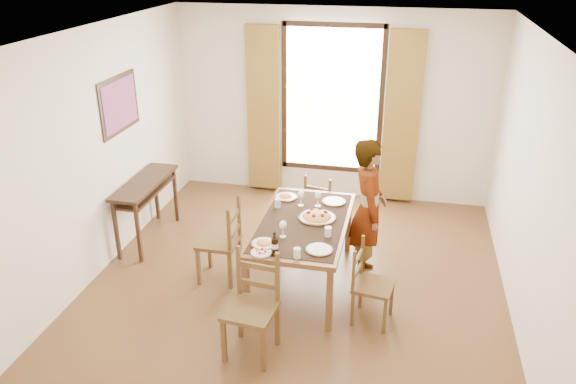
% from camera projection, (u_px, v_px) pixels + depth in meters
% --- Properties ---
extents(ground, '(5.00, 5.00, 0.00)m').
position_uv_depth(ground, '(297.00, 282.00, 6.26)').
color(ground, '#4A2F17').
rests_on(ground, ground).
extents(room_shell, '(4.60, 5.10, 2.74)m').
position_uv_depth(room_shell, '(300.00, 148.00, 5.74)').
color(room_shell, silver).
rests_on(room_shell, ground).
extents(console_table, '(0.38, 1.20, 0.80)m').
position_uv_depth(console_table, '(145.00, 190.00, 6.91)').
color(console_table, '#331D11').
rests_on(console_table, ground).
extents(dining_table, '(0.94, 1.69, 0.76)m').
position_uv_depth(dining_table, '(303.00, 227.00, 6.00)').
color(dining_table, brown).
rests_on(dining_table, ground).
extents(chair_west, '(0.42, 0.42, 0.96)m').
position_uv_depth(chair_west, '(222.00, 243.00, 6.17)').
color(chair_west, brown).
rests_on(chair_west, ground).
extents(chair_north, '(0.46, 0.46, 0.86)m').
position_uv_depth(chair_north, '(321.00, 207.00, 7.11)').
color(chair_north, brown).
rests_on(chair_north, ground).
extents(chair_south, '(0.48, 0.48, 0.99)m').
position_uv_depth(chair_south, '(252.00, 309.00, 5.04)').
color(chair_south, brown).
rests_on(chair_south, ground).
extents(chair_east, '(0.43, 0.43, 0.84)m').
position_uv_depth(chair_east, '(370.00, 286.00, 5.50)').
color(chair_east, brown).
rests_on(chair_east, ground).
extents(man, '(0.73, 0.60, 1.62)m').
position_uv_depth(man, '(368.00, 210.00, 6.09)').
color(man, gray).
rests_on(man, ground).
extents(plate_sw, '(0.27, 0.27, 0.05)m').
position_uv_depth(plate_sw, '(264.00, 242.00, 5.50)').
color(plate_sw, silver).
rests_on(plate_sw, dining_table).
extents(plate_se, '(0.27, 0.27, 0.05)m').
position_uv_depth(plate_se, '(319.00, 248.00, 5.40)').
color(plate_se, silver).
rests_on(plate_se, dining_table).
extents(plate_nw, '(0.27, 0.27, 0.05)m').
position_uv_depth(plate_nw, '(286.00, 196.00, 6.50)').
color(plate_nw, silver).
rests_on(plate_nw, dining_table).
extents(plate_ne, '(0.27, 0.27, 0.05)m').
position_uv_depth(plate_ne, '(334.00, 200.00, 6.39)').
color(plate_ne, silver).
rests_on(plate_ne, dining_table).
extents(pasta_platter, '(0.40, 0.40, 0.10)m').
position_uv_depth(pasta_platter, '(317.00, 215.00, 6.01)').
color(pasta_platter, '#B04016').
rests_on(pasta_platter, dining_table).
extents(caprese_plate, '(0.20, 0.20, 0.04)m').
position_uv_depth(caprese_plate, '(261.00, 251.00, 5.35)').
color(caprese_plate, silver).
rests_on(caprese_plate, dining_table).
extents(wine_glass_a, '(0.08, 0.08, 0.18)m').
position_uv_depth(wine_glass_a, '(283.00, 229.00, 5.62)').
color(wine_glass_a, white).
rests_on(wine_glass_a, dining_table).
extents(wine_glass_b, '(0.08, 0.08, 0.18)m').
position_uv_depth(wine_glass_b, '(318.00, 199.00, 6.27)').
color(wine_glass_b, white).
rests_on(wine_glass_b, dining_table).
extents(wine_glass_c, '(0.08, 0.08, 0.18)m').
position_uv_depth(wine_glass_c, '(301.00, 198.00, 6.28)').
color(wine_glass_c, white).
rests_on(wine_glass_c, dining_table).
extents(tumbler_a, '(0.07, 0.07, 0.10)m').
position_uv_depth(tumbler_a, '(328.00, 232.00, 5.65)').
color(tumbler_a, silver).
rests_on(tumbler_a, dining_table).
extents(tumbler_b, '(0.07, 0.07, 0.10)m').
position_uv_depth(tumbler_b, '(278.00, 203.00, 6.27)').
color(tumbler_b, silver).
rests_on(tumbler_b, dining_table).
extents(tumbler_c, '(0.07, 0.07, 0.10)m').
position_uv_depth(tumbler_c, '(297.00, 253.00, 5.27)').
color(tumbler_c, silver).
rests_on(tumbler_c, dining_table).
extents(wine_bottle, '(0.07, 0.07, 0.25)m').
position_uv_depth(wine_bottle, '(275.00, 243.00, 5.29)').
color(wine_bottle, black).
rests_on(wine_bottle, dining_table).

